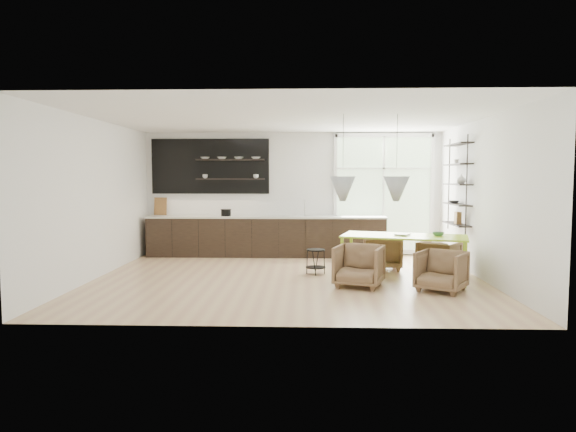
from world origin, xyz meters
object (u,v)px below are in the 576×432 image
object	(u,v)px
dining_table	(404,238)
armchair_back_right	(439,257)
wire_stool	(316,258)
armchair_front_right	(441,271)
armchair_back_left	(382,252)
armchair_front_left	(359,266)

from	to	relation	value
dining_table	armchair_back_right	distance (m)	1.05
dining_table	wire_stool	size ratio (longest dim) A/B	4.98
armchair_front_right	dining_table	bearing A→B (deg)	145.52
armchair_back_left	armchair_front_right	bearing A→B (deg)	110.11
armchair_back_right	armchair_front_right	xyz separation A→B (m)	(-0.36, -1.55, 0.01)
armchair_front_right	armchair_front_left	bearing A→B (deg)	-161.34
dining_table	wire_stool	bearing A→B (deg)	-179.24
dining_table	armchair_front_right	size ratio (longest dim) A/B	3.26
dining_table	armchair_back_left	xyz separation A→B (m)	(-0.23, 1.02, -0.41)
armchair_back_left	armchair_front_left	distance (m)	1.80
armchair_back_left	armchair_front_left	xyz separation A→B (m)	(-0.64, -1.68, 0.02)
armchair_back_left	wire_stool	size ratio (longest dim) A/B	1.54
dining_table	armchair_back_right	world-z (taller)	dining_table
armchair_back_left	dining_table	bearing A→B (deg)	105.07
armchair_back_right	armchair_front_right	size ratio (longest dim) A/B	0.96
armchair_back_left	armchair_front_left	size ratio (longest dim) A/B	0.94
dining_table	armchair_front_left	bearing A→B (deg)	-127.18
dining_table	armchair_front_right	world-z (taller)	dining_table
armchair_front_right	wire_stool	size ratio (longest dim) A/B	1.53
armchair_front_right	wire_stool	distance (m)	2.45
armchair_front_left	wire_stool	world-z (taller)	armchair_front_left
armchair_back_left	armchair_back_right	bearing A→B (deg)	157.97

